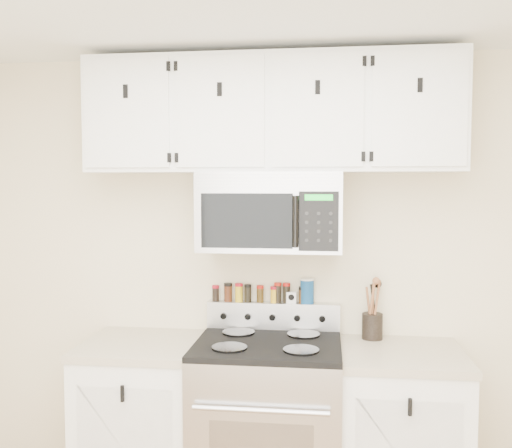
{
  "coord_description": "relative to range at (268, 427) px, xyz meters",
  "views": [
    {
      "loc": [
        0.3,
        -1.5,
        1.77
      ],
      "look_at": [
        -0.07,
        1.45,
        1.57
      ],
      "focal_mm": 40.0,
      "sensor_mm": 36.0,
      "label": 1
    }
  ],
  "objects": [
    {
      "name": "utensil_crock",
      "position": [
        0.56,
        0.23,
        0.52
      ],
      "size": [
        0.11,
        0.11,
        0.33
      ],
      "color": "black",
      "rests_on": "base_cabinet_right"
    },
    {
      "name": "spice_jar_8",
      "position": [
        0.16,
        0.28,
        0.66
      ],
      "size": [
        0.04,
        0.04,
        0.09
      ],
      "color": "#432710",
      "rests_on": "range"
    },
    {
      "name": "spice_jar_5",
      "position": [
        0.01,
        0.28,
        0.66
      ],
      "size": [
        0.04,
        0.04,
        0.09
      ],
      "color": "gold",
      "rests_on": "range"
    },
    {
      "name": "microwave",
      "position": [
        0.0,
        0.13,
        1.14
      ],
      "size": [
        0.76,
        0.44,
        0.42
      ],
      "color": "#9E9EA3",
      "rests_on": "back_wall"
    },
    {
      "name": "spice_jar_1",
      "position": [
        -0.26,
        0.28,
        0.67
      ],
      "size": [
        0.05,
        0.05,
        0.11
      ],
      "color": "#462010",
      "rests_on": "range"
    },
    {
      "name": "spice_jar_3",
      "position": [
        -0.15,
        0.28,
        0.66
      ],
      "size": [
        0.04,
        0.04,
        0.1
      ],
      "color": "black",
      "rests_on": "range"
    },
    {
      "name": "upper_cabinets",
      "position": [
        -0.0,
        0.15,
        1.66
      ],
      "size": [
        2.0,
        0.35,
        0.62
      ],
      "color": "white",
      "rests_on": "back_wall"
    },
    {
      "name": "spice_jar_2",
      "position": [
        -0.2,
        0.28,
        0.67
      ],
      "size": [
        0.04,
        0.04,
        0.11
      ],
      "color": "gold",
      "rests_on": "range"
    },
    {
      "name": "kitchen_timer",
      "position": [
        0.11,
        0.28,
        0.65
      ],
      "size": [
        0.06,
        0.05,
        0.06
      ],
      "primitive_type": "cube",
      "rotation": [
        0.0,
        0.0,
        -0.01
      ],
      "color": "white",
      "rests_on": "range"
    },
    {
      "name": "range",
      "position": [
        0.0,
        0.0,
        0.0
      ],
      "size": [
        0.76,
        0.65,
        1.1
      ],
      "color": "#B7B7BA",
      "rests_on": "floor"
    },
    {
      "name": "back_wall",
      "position": [
        0.0,
        0.32,
        0.76
      ],
      "size": [
        3.5,
        0.01,
        2.5
      ],
      "primitive_type": "cube",
      "color": "beige",
      "rests_on": "floor"
    },
    {
      "name": "salt_canister",
      "position": [
        0.19,
        0.28,
        0.68
      ],
      "size": [
        0.08,
        0.08,
        0.14
      ],
      "color": "navy",
      "rests_on": "range"
    },
    {
      "name": "spice_jar_4",
      "position": [
        -0.08,
        0.28,
        0.66
      ],
      "size": [
        0.04,
        0.04,
        0.1
      ],
      "color": "#3F2D0F",
      "rests_on": "range"
    },
    {
      "name": "spice_jar_0",
      "position": [
        -0.34,
        0.28,
        0.66
      ],
      "size": [
        0.04,
        0.04,
        0.09
      ],
      "color": "black",
      "rests_on": "range"
    },
    {
      "name": "base_cabinet_right",
      "position": [
        0.69,
        0.02,
        -0.03
      ],
      "size": [
        0.64,
        0.62,
        0.92
      ],
      "color": "white",
      "rests_on": "floor"
    },
    {
      "name": "spice_jar_7",
      "position": [
        0.08,
        0.28,
        0.67
      ],
      "size": [
        0.04,
        0.04,
        0.11
      ],
      "color": "black",
      "rests_on": "range"
    },
    {
      "name": "base_cabinet_left",
      "position": [
        -0.69,
        0.02,
        -0.03
      ],
      "size": [
        0.64,
        0.62,
        0.92
      ],
      "color": "white",
      "rests_on": "floor"
    },
    {
      "name": "spice_jar_9",
      "position": [
        0.18,
        0.28,
        0.66
      ],
      "size": [
        0.04,
        0.04,
        0.1
      ],
      "color": "gold",
      "rests_on": "range"
    },
    {
      "name": "spice_jar_6",
      "position": [
        0.03,
        0.28,
        0.67
      ],
      "size": [
        0.04,
        0.04,
        0.11
      ],
      "color": "black",
      "rests_on": "range"
    }
  ]
}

